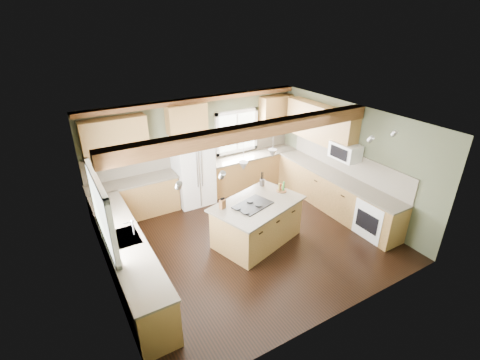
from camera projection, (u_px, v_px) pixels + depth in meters
floor at (248, 239)px, 7.51m from camera, size 5.60×5.60×0.00m
ceiling at (249, 123)px, 6.37m from camera, size 5.60×5.60×0.00m
wall_back at (197, 148)px, 8.88m from camera, size 5.60×0.00×5.60m
wall_left at (102, 225)px, 5.67m from camera, size 0.00×5.00×5.00m
wall_right at (349, 159)px, 8.21m from camera, size 0.00×5.00×5.00m
ceiling_beam at (252, 131)px, 6.34m from camera, size 5.55×0.26×0.26m
soffit_trim at (196, 100)px, 8.26m from camera, size 5.55×0.20×0.10m
backsplash_back at (198, 151)px, 8.91m from camera, size 5.58×0.03×0.58m
backsplash_right at (347, 162)px, 8.28m from camera, size 0.03×3.70×0.58m
base_cab_back_left at (135, 199)px, 8.21m from camera, size 2.02×0.60×0.88m
counter_back_left at (132, 182)px, 8.01m from camera, size 2.06×0.64×0.04m
base_cab_back_right at (252, 170)px, 9.70m from camera, size 2.62×0.60×0.88m
counter_back_right at (252, 155)px, 9.50m from camera, size 2.66×0.64×0.04m
base_cab_left at (128, 259)px, 6.22m from camera, size 0.60×3.70×0.88m
counter_left at (124, 238)px, 6.02m from camera, size 0.64×3.74×0.04m
base_cab_right at (334, 193)px, 8.49m from camera, size 0.60×3.70×0.88m
counter_right at (336, 176)px, 8.29m from camera, size 0.64×3.74×0.04m
upper_cab_back_left at (115, 138)px, 7.56m from camera, size 1.40×0.35×0.90m
upper_cab_over_fridge at (187, 119)px, 8.24m from camera, size 0.96×0.35×0.70m
upper_cab_right at (320, 124)px, 8.55m from camera, size 0.35×2.20×0.90m
upper_cab_back_corner at (276, 112)px, 9.50m from camera, size 0.90×0.35×0.90m
window_left at (100, 210)px, 5.61m from camera, size 0.04×1.60×1.05m
window_back at (236, 131)px, 9.28m from camera, size 1.10×0.04×1.00m
sink at (124, 238)px, 6.02m from camera, size 0.50×0.65×0.03m
faucet at (133, 228)px, 6.03m from camera, size 0.02×0.02×0.28m
dishwasher at (150, 308)px, 5.22m from camera, size 0.60×0.60×0.84m
oven at (377, 218)px, 7.48m from camera, size 0.60×0.72×0.84m
microwave at (345, 151)px, 7.96m from camera, size 0.40×0.70×0.38m
pendant_left at (243, 166)px, 6.38m from camera, size 0.18×0.18×0.16m
pendant_right at (272, 153)px, 6.96m from camera, size 0.18×0.18×0.16m
refrigerator at (193, 170)px, 8.62m from camera, size 0.90×0.74×1.80m
island at (257, 223)px, 7.30m from camera, size 1.97×1.52×0.88m
island_top at (257, 204)px, 7.10m from camera, size 2.11×1.66×0.04m
cooktop at (253, 205)px, 6.99m from camera, size 0.86×0.70×0.02m
knife_block at (223, 204)px, 6.86m from camera, size 0.14×0.12×0.19m
utensil_crock at (262, 183)px, 7.76m from camera, size 0.14×0.14×0.15m
bottle_tray at (282, 187)px, 7.51m from camera, size 0.24×0.24×0.21m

